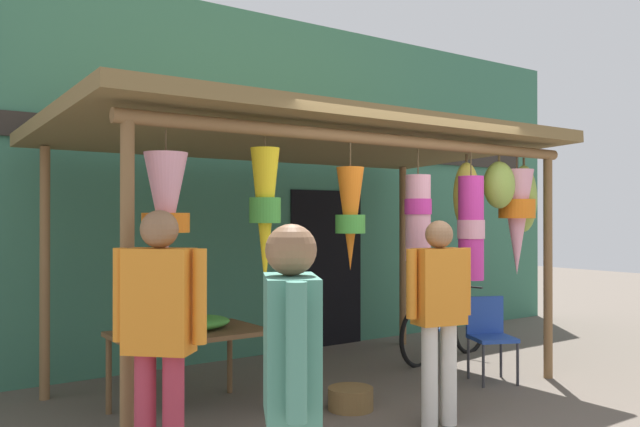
% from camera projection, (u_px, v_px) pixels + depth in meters
% --- Properties ---
extents(ground_plane, '(30.00, 30.00, 0.00)m').
position_uv_depth(ground_plane, '(382.00, 405.00, 5.77)').
color(ground_plane, '#60564C').
extents(shop_facade, '(11.14, 0.29, 4.12)m').
position_uv_depth(shop_facade, '(242.00, 184.00, 7.86)').
color(shop_facade, '#387056').
rests_on(shop_facade, ground_plane).
extents(market_stall_canopy, '(4.91, 2.69, 2.55)m').
position_uv_depth(market_stall_canopy, '(338.00, 160.00, 6.22)').
color(market_stall_canopy, brown).
rests_on(market_stall_canopy, ground_plane).
extents(display_table, '(1.24, 0.80, 0.69)m').
position_uv_depth(display_table, '(189.00, 339.00, 5.57)').
color(display_table, brown).
rests_on(display_table, ground_plane).
extents(flower_heap_on_table, '(0.64, 0.45, 0.12)m').
position_uv_depth(flower_heap_on_table, '(196.00, 323.00, 5.60)').
color(flower_heap_on_table, green).
rests_on(flower_heap_on_table, display_table).
extents(folding_chair, '(0.53, 0.53, 0.84)m').
position_uv_depth(folding_chair, '(489.00, 331.00, 6.65)').
color(folding_chair, '#2347A8').
rests_on(folding_chair, ground_plane).
extents(wicker_basket_by_table, '(0.39, 0.39, 0.19)m').
position_uv_depth(wicker_basket_by_table, '(351.00, 398.00, 5.64)').
color(wicker_basket_by_table, brown).
rests_on(wicker_basket_by_table, ground_plane).
extents(parked_bicycle, '(1.73, 0.46, 0.92)m').
position_uv_depth(parked_bicycle, '(446.00, 329.00, 7.66)').
color(parked_bicycle, black).
rests_on(parked_bicycle, ground_plane).
extents(vendor_in_orange, '(0.38, 0.53, 1.63)m').
position_uv_depth(vendor_in_orange, '(291.00, 381.00, 2.78)').
color(vendor_in_orange, '#B23347').
rests_on(vendor_in_orange, ground_plane).
extents(customer_foreground, '(0.44, 0.45, 1.70)m').
position_uv_depth(customer_foreground, '(159.00, 325.00, 3.94)').
color(customer_foreground, '#B23347').
rests_on(customer_foreground, ground_plane).
extents(shopper_by_bananas, '(0.58, 0.30, 1.63)m').
position_uv_depth(shopper_by_bananas, '(439.00, 305.00, 5.21)').
color(shopper_by_bananas, silver).
rests_on(shopper_by_bananas, ground_plane).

